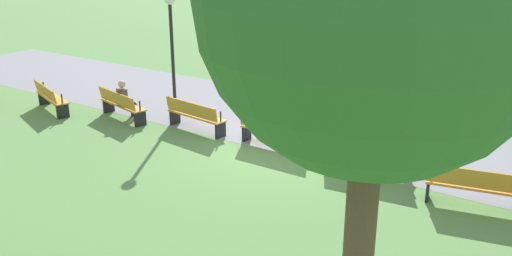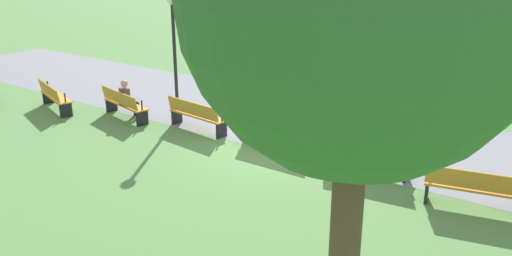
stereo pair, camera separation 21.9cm
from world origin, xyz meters
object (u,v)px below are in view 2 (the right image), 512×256
Objects in this scene: bench_2 at (123,103)px; bench_5 at (366,154)px; bench_1 at (54,96)px; tree_1 at (360,1)px; person_seated at (128,98)px; bench_6 at (477,188)px; lamp_post at (174,32)px; bench_4 at (275,131)px; bench_3 at (196,115)px.

bench_5 is at bearing 15.73° from bench_2.
tree_1 is (12.68, -5.39, 4.08)m from bench_1.
tree_1 reaches higher than person_seated.
lamp_post is (-8.94, 0.99, 2.13)m from bench_6.
bench_2 is 10.22m from bench_6.
bench_4 is 5.08m from person_seated.
bench_1 is at bearing -155.85° from lamp_post.
tree_1 is (10.15, -6.23, 3.93)m from person_seated.
bench_2 is 2.57m from bench_3.
tree_1 is 11.55m from lamp_post.
bench_3 is 1.02× the size of bench_4.
bench_2 is at bearing -98.71° from person_seated.
bench_4 is 0.32× the size of tree_1.
person_seated reaches higher than bench_1.
bench_5 is 0.99× the size of bench_6.
lamp_post reaches higher than bench_1.
tree_1 is at bearing -4.15° from bench_1.
lamp_post is (-1.26, 0.57, 2.13)m from bench_3.
lamp_post reaches higher than bench_2.
bench_6 is (2.54, -0.42, 0.00)m from bench_5.
bench_1 is 2.57m from bench_2.
bench_6 is at bearing 3.17° from bench_3.
bench_4 is 9.32m from tree_1.
lamp_post is at bearing 141.56° from tree_1.
bench_6 is (10.22, -0.00, 0.00)m from bench_2.
bench_2 and bench_4 have the same top height.
bench_5 and bench_6 have the same top height.
tree_1 reaches higher than bench_3.
bench_1 is 12.71m from bench_6.
person_seated is at bearing -145.19° from lamp_post.
bench_3 is 2.54m from lamp_post.
bench_4 is at bearing 18.87° from bench_2.
bench_2 is 12.56m from tree_1.
bench_2 is 1.00× the size of bench_6.
bench_3 and bench_4 have the same top height.
person_seated is 12.54m from tree_1.
bench_4 is at bearing -6.40° from lamp_post.
person_seated is at bearing 37.09° from bench_1.
bench_6 is 0.33× the size of tree_1.
person_seated reaches higher than bench_4.
bench_5 is 1.69× the size of person_seated.
bench_2 is at bearing 176.83° from bench_5.
bench_4 is 0.97× the size of bench_6.
bench_1 and bench_6 have the same top height.
bench_5 is (10.16, 1.11, 0.00)m from bench_1.
bench_1 is at bearing -151.73° from bench_2.
bench_4 is at bearing 17.40° from person_seated.
bench_5 is (7.68, 0.42, 0.00)m from bench_2.
bench_1 is 1.00× the size of bench_2.
lamp_post reaches higher than bench_3.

